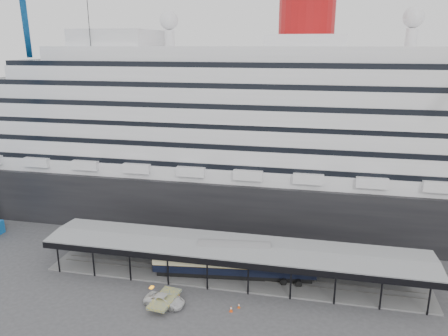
{
  "coord_description": "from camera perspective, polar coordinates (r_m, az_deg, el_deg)",
  "views": [
    {
      "loc": [
        10.88,
        -51.83,
        33.18
      ],
      "look_at": [
        -2.02,
        8.0,
        15.84
      ],
      "focal_mm": 35.0,
      "sensor_mm": 36.0,
      "label": 1
    }
  ],
  "objects": [
    {
      "name": "pullman_carriage",
      "position": [
        65.32,
        1.32,
        -11.89
      ],
      "size": [
        23.96,
        5.78,
        23.33
      ],
      "rotation": [
        0.0,
        0.0,
        0.12
      ],
      "color": "black",
      "rests_on": "ground"
    },
    {
      "name": "cruise_ship",
      "position": [
        85.82,
        4.76,
        5.81
      ],
      "size": [
        130.0,
        30.0,
        43.9
      ],
      "color": "black",
      "rests_on": "ground"
    },
    {
      "name": "platform_canopy",
      "position": [
        65.56,
        1.2,
        -12.23
      ],
      "size": [
        56.0,
        9.18,
        5.3
      ],
      "color": "slate",
      "rests_on": "ground"
    },
    {
      "name": "traffic_cone_mid",
      "position": [
        59.03,
        0.93,
        -17.91
      ],
      "size": [
        0.44,
        0.44,
        0.82
      ],
      "rotation": [
        0.0,
        0.0,
        -0.04
      ],
      "color": "#F44A0D",
      "rests_on": "ground"
    },
    {
      "name": "port_truck",
      "position": [
        60.53,
        -7.76,
        -16.74
      ],
      "size": [
        5.65,
        3.11,
        1.5
      ],
      "primitive_type": "imported",
      "rotation": [
        0.0,
        0.0,
        1.45
      ],
      "color": "silver",
      "rests_on": "ground"
    },
    {
      "name": "traffic_cone_left",
      "position": [
        61.58,
        -5.86,
        -16.44
      ],
      "size": [
        0.55,
        0.55,
        0.8
      ],
      "rotation": [
        0.0,
        0.0,
        -0.44
      ],
      "color": "#E63D0C",
      "rests_on": "ground"
    },
    {
      "name": "ground",
      "position": [
        62.5,
        0.28,
        -16.25
      ],
      "size": [
        200.0,
        200.0,
        0.0
      ],
      "primitive_type": "plane",
      "color": "#3B3B3D",
      "rests_on": "ground"
    },
    {
      "name": "traffic_cone_right",
      "position": [
        59.78,
        1.95,
        -17.52
      ],
      "size": [
        0.45,
        0.45,
        0.68
      ],
      "rotation": [
        0.0,
        0.0,
        -0.38
      ],
      "color": "#E9520C",
      "rests_on": "ground"
    }
  ]
}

